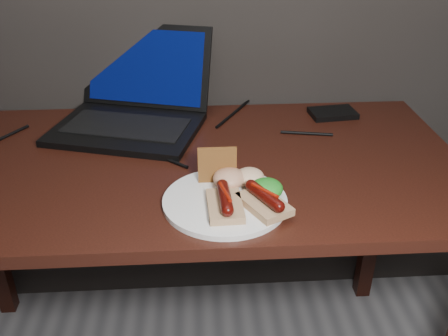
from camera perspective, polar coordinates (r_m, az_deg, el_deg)
desk at (r=1.27m, az=-5.01°, el=-2.65°), size 1.40×0.70×0.75m
laptop at (r=1.43m, az=-10.30°, el=6.95°), size 0.47×0.46×0.25m
hard_drive at (r=1.51m, az=12.32°, el=6.15°), size 0.14×0.10×0.02m
desk_cables at (r=1.36m, az=-6.30°, el=3.91°), size 0.95×0.42×0.01m
plate at (r=1.06m, az=0.10°, el=-3.82°), size 0.32×0.32×0.01m
bread_sausage_center at (r=1.01m, az=0.11°, el=-3.92°), size 0.07×0.12×0.04m
bread_sausage_right at (r=1.02m, az=4.62°, el=-3.71°), size 0.12×0.13×0.04m
crispbread at (r=1.09m, az=-0.78°, el=0.35°), size 0.08×0.01×0.08m
salad_greens at (r=1.06m, az=4.88°, el=-2.36°), size 0.07×0.07×0.04m
salsa_mound at (r=1.09m, az=0.61°, el=-1.16°), size 0.07×0.07×0.04m
coleslaw_mound at (r=1.10m, az=2.95°, el=-1.00°), size 0.06×0.06×0.04m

